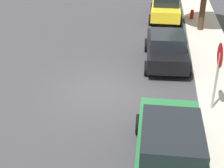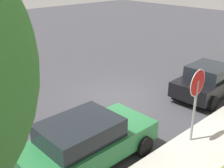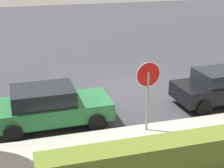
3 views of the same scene
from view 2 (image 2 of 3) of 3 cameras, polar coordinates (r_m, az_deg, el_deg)
The scene contains 5 objects.
ground_plane at distance 12.70m, azimuth 1.85°, elevation -2.56°, with size 60.00×60.00×0.00m, color #38383D.
sidewalk_curb at distance 10.29m, azimuth 21.10°, elevation -10.24°, with size 32.00×2.01×0.14m, color #B2ADA3.
stop_sign at distance 8.99m, azimuth 16.75°, elevation -1.91°, with size 0.86×0.08×2.59m.
parked_car_green at distance 8.29m, azimuth -5.18°, elevation -11.41°, with size 4.19×2.07×1.48m.
parked_car_black at distance 13.27m, azimuth 19.07°, elevation 0.75°, with size 3.96×2.09×1.46m.
Camera 2 is at (8.14, 8.14, 5.37)m, focal length 45.00 mm.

